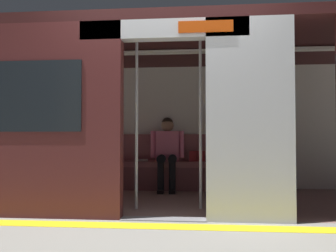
{
  "coord_description": "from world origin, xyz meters",
  "views": [
    {
      "loc": [
        -0.41,
        3.82,
        0.84
      ],
      "look_at": [
        0.07,
        -1.25,
        1.02
      ],
      "focal_mm": 39.26,
      "sensor_mm": 36.0,
      "label": 1
    }
  ],
  "objects_px": {
    "person_seated": "(167,148)",
    "book": "(143,160)",
    "grab_pole_door": "(137,123)",
    "handbag": "(197,156)",
    "train_car": "(169,94)",
    "grab_pole_far": "(200,123)",
    "bench_seat": "(178,168)"
  },
  "relations": [
    {
      "from": "person_seated",
      "to": "book",
      "type": "bearing_deg",
      "value": -15.51
    },
    {
      "from": "grab_pole_door",
      "to": "handbag",
      "type": "bearing_deg",
      "value": -112.13
    },
    {
      "from": "train_car",
      "to": "grab_pole_far",
      "type": "height_order",
      "value": "train_car"
    },
    {
      "from": "train_car",
      "to": "grab_pole_door",
      "type": "xyz_separation_m",
      "value": [
        0.33,
        0.66,
        -0.43
      ]
    },
    {
      "from": "handbag",
      "to": "grab_pole_far",
      "type": "height_order",
      "value": "grab_pole_far"
    },
    {
      "from": "person_seated",
      "to": "bench_seat",
      "type": "bearing_deg",
      "value": -163.21
    },
    {
      "from": "handbag",
      "to": "grab_pole_door",
      "type": "bearing_deg",
      "value": 67.87
    },
    {
      "from": "person_seated",
      "to": "grab_pole_far",
      "type": "xyz_separation_m",
      "value": [
        -0.56,
        1.54,
        0.35
      ]
    },
    {
      "from": "person_seated",
      "to": "handbag",
      "type": "relative_size",
      "value": 4.6
    },
    {
      "from": "train_car",
      "to": "book",
      "type": "relative_size",
      "value": 29.09
    },
    {
      "from": "person_seated",
      "to": "train_car",
      "type": "bearing_deg",
      "value": 97.02
    },
    {
      "from": "person_seated",
      "to": "book",
      "type": "relative_size",
      "value": 5.44
    },
    {
      "from": "train_car",
      "to": "grab_pole_door",
      "type": "relative_size",
      "value": 3.09
    },
    {
      "from": "book",
      "to": "train_car",
      "type": "bearing_deg",
      "value": 110.22
    },
    {
      "from": "book",
      "to": "grab_pole_far",
      "type": "bearing_deg",
      "value": 114.39
    },
    {
      "from": "train_car",
      "to": "grab_pole_far",
      "type": "bearing_deg",
      "value": 127.47
    },
    {
      "from": "bench_seat",
      "to": "person_seated",
      "type": "bearing_deg",
      "value": 16.79
    },
    {
      "from": "handbag",
      "to": "grab_pole_far",
      "type": "relative_size",
      "value": 0.13
    },
    {
      "from": "train_car",
      "to": "handbag",
      "type": "xyz_separation_m",
      "value": [
        -0.37,
        -1.06,
        -0.91
      ]
    },
    {
      "from": "grab_pole_door",
      "to": "train_car",
      "type": "bearing_deg",
      "value": -116.72
    },
    {
      "from": "person_seated",
      "to": "grab_pole_door",
      "type": "distance_m",
      "value": 1.69
    },
    {
      "from": "handbag",
      "to": "person_seated",
      "type": "bearing_deg",
      "value": 10.02
    },
    {
      "from": "book",
      "to": "grab_pole_door",
      "type": "xyz_separation_m",
      "value": [
        -0.21,
        1.75,
        0.55
      ]
    },
    {
      "from": "bench_seat",
      "to": "grab_pole_far",
      "type": "xyz_separation_m",
      "value": [
        -0.38,
        1.6,
        0.68
      ]
    },
    {
      "from": "bench_seat",
      "to": "person_seated",
      "type": "distance_m",
      "value": 0.37
    },
    {
      "from": "grab_pole_door",
      "to": "grab_pole_far",
      "type": "bearing_deg",
      "value": -173.22
    },
    {
      "from": "train_car",
      "to": "handbag",
      "type": "bearing_deg",
      "value": -109.13
    },
    {
      "from": "train_car",
      "to": "book",
      "type": "bearing_deg",
      "value": -63.82
    },
    {
      "from": "grab_pole_far",
      "to": "train_car",
      "type": "bearing_deg",
      "value": -52.53
    },
    {
      "from": "train_car",
      "to": "bench_seat",
      "type": "relative_size",
      "value": 2.04
    },
    {
      "from": "grab_pole_door",
      "to": "grab_pole_far",
      "type": "distance_m",
      "value": 0.77
    },
    {
      "from": "person_seated",
      "to": "book",
      "type": "xyz_separation_m",
      "value": [
        0.42,
        -0.12,
        -0.2
      ]
    }
  ]
}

